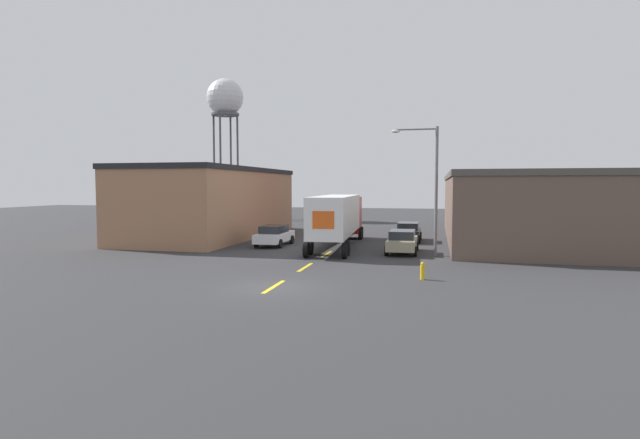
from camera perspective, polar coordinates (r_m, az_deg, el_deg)
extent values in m
plane|color=#333335|center=(22.28, -5.46, -7.75)|extent=(160.00, 160.00, 0.00)
cube|color=yellow|center=(22.47, -5.29, -7.64)|extent=(0.20, 2.93, 0.01)
cube|color=yellow|center=(27.63, -1.69, -5.46)|extent=(0.20, 2.93, 0.01)
cube|color=yellow|center=(32.89, 0.76, -3.96)|extent=(0.20, 2.93, 0.01)
cube|color=#9E7051|center=(45.00, -12.08, 1.67)|extent=(8.50, 20.05, 5.66)
cube|color=#232326|center=(44.99, -12.13, 5.54)|extent=(8.70, 20.25, 0.40)
cube|color=brown|center=(44.24, 23.22, 1.03)|extent=(13.62, 26.00, 5.07)
cube|color=#4C4742|center=(44.21, 23.31, 4.57)|extent=(13.82, 26.20, 0.40)
cube|color=#B21919|center=(42.55, 3.10, 0.54)|extent=(2.45, 2.80, 3.05)
cube|color=white|center=(35.41, 1.81, 0.55)|extent=(3.11, 11.23, 2.68)
cube|color=#E55619|center=(29.92, 0.37, -0.06)|extent=(1.33, 0.11, 1.07)
cylinder|color=black|center=(42.88, 4.75, -1.48)|extent=(0.34, 1.01, 1.00)
cylinder|color=black|center=(43.15, 1.55, -1.44)|extent=(0.34, 1.01, 1.00)
cylinder|color=black|center=(41.83, 4.63, -1.62)|extent=(0.34, 1.01, 1.00)
cylinder|color=black|center=(42.10, 1.35, -1.57)|extent=(0.34, 1.01, 1.00)
cylinder|color=black|center=(32.13, 3.13, -3.27)|extent=(0.34, 1.01, 1.00)
cylinder|color=black|center=(32.48, -1.11, -3.18)|extent=(0.34, 1.01, 1.00)
cylinder|color=black|center=(30.75, 2.84, -3.59)|extent=(0.34, 1.01, 1.00)
cylinder|color=black|center=(31.12, -1.59, -3.49)|extent=(0.34, 1.01, 1.00)
cube|color=black|center=(41.08, 10.06, -1.54)|extent=(1.82, 4.74, 0.66)
cube|color=#23282D|center=(40.89, 10.06, -0.72)|extent=(1.60, 2.46, 0.55)
cylinder|color=black|center=(42.53, 11.39, -1.82)|extent=(0.22, 0.66, 0.66)
cylinder|color=black|center=(42.63, 8.94, -1.78)|extent=(0.22, 0.66, 0.66)
cylinder|color=black|center=(39.61, 11.25, -2.23)|extent=(0.22, 0.66, 0.66)
cylinder|color=black|center=(39.71, 8.63, -2.19)|extent=(0.22, 0.66, 0.66)
cube|color=tan|center=(33.77, 9.38, -2.69)|extent=(1.82, 4.74, 0.66)
cube|color=#23282D|center=(33.57, 9.38, -1.70)|extent=(1.60, 2.46, 0.55)
cylinder|color=black|center=(35.22, 11.01, -2.98)|extent=(0.22, 0.66, 0.66)
cylinder|color=black|center=(35.33, 8.06, -2.93)|extent=(0.22, 0.66, 0.66)
cylinder|color=black|center=(32.31, 10.82, -3.59)|extent=(0.22, 0.66, 0.66)
cylinder|color=black|center=(32.43, 7.60, -3.53)|extent=(0.22, 0.66, 0.66)
cube|color=silver|center=(37.63, -5.22, -1.99)|extent=(1.82, 4.74, 0.66)
cube|color=#23282D|center=(37.44, -5.29, -1.09)|extent=(1.60, 2.46, 0.55)
cylinder|color=black|center=(38.79, -3.25, -2.29)|extent=(0.22, 0.66, 0.66)
cylinder|color=black|center=(39.34, -5.80, -2.22)|extent=(0.22, 0.66, 0.66)
cylinder|color=black|center=(36.00, -4.57, -2.78)|extent=(0.22, 0.66, 0.66)
cylinder|color=black|center=(36.59, -7.29, -2.69)|extent=(0.22, 0.66, 0.66)
cylinder|color=#47474C|center=(70.20, -9.38, 6.08)|extent=(0.28, 0.28, 14.54)
cylinder|color=#47474C|center=(72.51, -10.14, 6.00)|extent=(0.28, 0.28, 14.54)
cylinder|color=#47474C|center=(71.62, -12.00, 6.00)|extent=(0.28, 0.28, 14.54)
cylinder|color=#47474C|center=(69.28, -11.30, 6.09)|extent=(0.28, 0.28, 14.54)
cylinder|color=#4C4C51|center=(71.52, -10.78, 11.71)|extent=(3.80, 3.80, 0.30)
sphere|color=silver|center=(71.88, -10.80, 13.56)|extent=(5.03, 5.03, 5.03)
cylinder|color=slate|center=(32.63, 13.14, 3.12)|extent=(0.20, 0.20, 8.24)
cylinder|color=slate|center=(32.85, 10.94, 10.09)|extent=(2.60, 0.11, 0.11)
ellipsoid|color=silver|center=(32.92, 8.65, 9.93)|extent=(0.56, 0.32, 0.22)
cylinder|color=gold|center=(24.47, 11.63, -5.95)|extent=(0.22, 0.22, 0.69)
sphere|color=gold|center=(24.40, 11.65, -5.00)|extent=(0.20, 0.20, 0.20)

